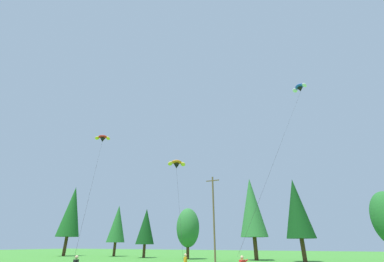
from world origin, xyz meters
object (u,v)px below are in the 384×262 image
utility_pole (214,215)px  parafoil_kite_high_red_yellow (103,138)px  parafoil_kite_mid_orange (177,164)px  parafoil_kite_far_blue_white (300,88)px

utility_pole → parafoil_kite_high_red_yellow: (-11.75, -13.20, 9.80)m
parafoil_kite_mid_orange → parafoil_kite_far_blue_white: 21.98m
utility_pole → parafoil_kite_high_red_yellow: size_ratio=0.79×
parafoil_kite_mid_orange → parafoil_kite_far_blue_white: bearing=25.4°
parafoil_kite_mid_orange → parafoil_kite_high_red_yellow: bearing=-162.8°
parafoil_kite_high_red_yellow → parafoil_kite_far_blue_white: parafoil_kite_far_blue_white is taller
parafoil_kite_high_red_yellow → parafoil_kite_mid_orange: size_ratio=1.37×
utility_pole → parafoil_kite_mid_orange: 11.46m
parafoil_kite_high_red_yellow → parafoil_kite_mid_orange: parafoil_kite_high_red_yellow is taller
parafoil_kite_high_red_yellow → parafoil_kite_far_blue_white: bearing=22.4°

